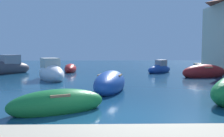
{
  "coord_description": "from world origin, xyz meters",
  "views": [
    {
      "loc": [
        -0.63,
        -7.16,
        2.14
      ],
      "look_at": [
        -0.29,
        8.83,
        0.87
      ],
      "focal_mm": 38.45,
      "sensor_mm": 36.0,
      "label": 1
    }
  ],
  "objects": [
    {
      "name": "moored_boat_10",
      "position": [
        4.28,
        14.98,
        0.34
      ],
      "size": [
        3.03,
        2.88,
        1.4
      ],
      "rotation": [
        0.0,
        0.0,
        3.88
      ],
      "color": "#1E479E",
      "rests_on": "ground"
    },
    {
      "name": "moored_boat_3",
      "position": [
        6.97,
        11.33,
        0.35
      ],
      "size": [
        4.02,
        2.36,
        1.27
      ],
      "rotation": [
        0.0,
        0.0,
        3.41
      ],
      "color": "#B21E1E",
      "rests_on": "ground"
    },
    {
      "name": "moored_boat_6",
      "position": [
        -4.63,
        9.97,
        0.49
      ],
      "size": [
        3.12,
        4.19,
        1.85
      ],
      "rotation": [
        0.0,
        0.0,
        5.17
      ],
      "color": "white",
      "rests_on": "ground"
    },
    {
      "name": "ground",
      "position": [
        0.0,
        0.0,
        0.0
      ],
      "size": [
        80.0,
        80.0,
        0.0
      ],
      "primitive_type": "plane",
      "color": "navy"
    },
    {
      "name": "moored_boat_4",
      "position": [
        -2.33,
        0.98,
        0.28
      ],
      "size": [
        3.49,
        2.44,
        1.02
      ],
      "rotation": [
        0.0,
        0.0,
        0.44
      ],
      "color": "#197233",
      "rests_on": "ground"
    },
    {
      "name": "moored_boat_2",
      "position": [
        -0.47,
        5.35,
        0.37
      ],
      "size": [
        2.29,
        4.42,
        1.32
      ],
      "rotation": [
        0.0,
        0.0,
        1.37
      ],
      "color": "#1E479E",
      "rests_on": "ground"
    },
    {
      "name": "moored_boat_5",
      "position": [
        -9.58,
        14.42,
        0.5
      ],
      "size": [
        4.12,
        4.27,
        1.99
      ],
      "rotation": [
        0.0,
        0.0,
        3.97
      ],
      "color": "#3F3F47",
      "rests_on": "ground"
    },
    {
      "name": "moored_boat_9",
      "position": [
        -4.16,
        16.03,
        0.28
      ],
      "size": [
        1.26,
        3.23,
        0.99
      ],
      "rotation": [
        0.0,
        0.0,
        4.76
      ],
      "color": "#B21E1E",
      "rests_on": "ground"
    }
  ]
}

